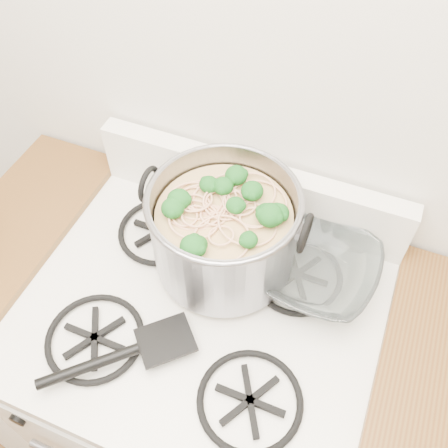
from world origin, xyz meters
TOP-DOWN VIEW (x-y plane):
  - gas_range at (0.00, 1.26)m, footprint 0.76×0.66m
  - counter_left at (-0.51, 1.26)m, footprint 0.25×0.65m
  - stock_pot at (0.00, 1.39)m, footprint 0.35×0.32m
  - spatula at (-0.03, 1.16)m, footprint 0.42×0.42m
  - glass_bowl at (0.20, 1.42)m, footprint 0.12×0.12m

SIDE VIEW (x-z plane):
  - gas_range at x=0.00m, z-range -0.03..0.90m
  - counter_left at x=-0.51m, z-range 0.00..0.92m
  - spatula at x=-0.03m, z-range 0.92..0.95m
  - glass_bowl at x=0.20m, z-range 0.92..0.95m
  - stock_pot at x=0.00m, z-range 0.92..1.13m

